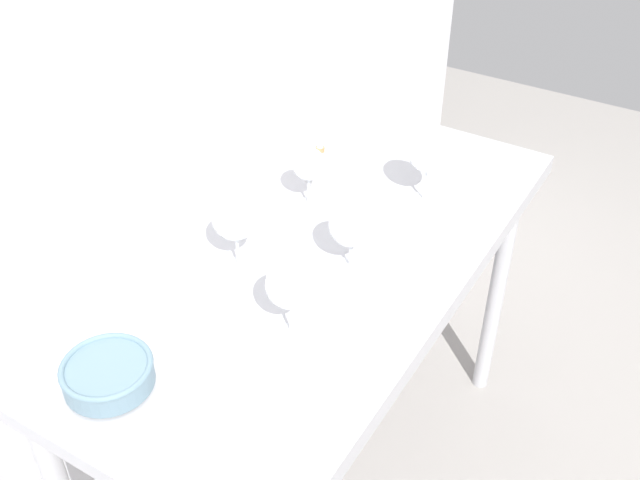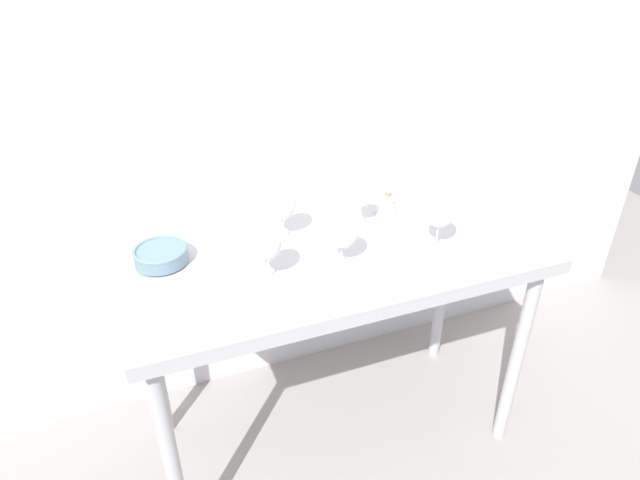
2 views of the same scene
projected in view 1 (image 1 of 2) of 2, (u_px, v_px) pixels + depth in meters
The scene contains 10 objects.
back_wall at pixel (134, 42), 1.69m from camera, with size 3.80×0.04×2.60m, color silver.
steel_counter at pixel (322, 287), 1.79m from camera, with size 1.40×0.65×0.90m.
wine_glass_far_left at pixel (235, 219), 1.60m from camera, with size 0.10×0.10×0.19m.
wine_glass_near_left at pixel (290, 286), 1.44m from camera, with size 0.10×0.10×0.18m.
wine_glass_far_right at pixel (309, 166), 1.81m from camera, with size 0.08×0.08×0.16m.
wine_glass_near_right at pixel (428, 154), 1.82m from camera, with size 0.10×0.10×0.19m.
wine_glass_near_center at pixel (351, 226), 1.61m from camera, with size 0.10×0.10×0.17m.
tasting_sheet_upper at pixel (179, 303), 1.59m from camera, with size 0.19×0.26×0.00m, color white.
tasting_bowl at pixel (108, 374), 1.39m from camera, with size 0.17×0.17×0.06m.
decanter_funnel at pixel (320, 163), 1.96m from camera, with size 0.10×0.10×0.12m.
Camera 1 is at (-1.17, -0.71, 1.97)m, focal length 42.16 mm.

